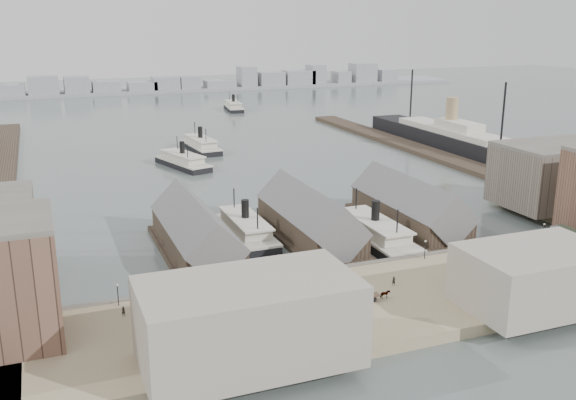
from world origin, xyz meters
name	(u,v)px	position (x,y,z in m)	size (l,w,h in m)	color
ground	(342,266)	(0.00, 0.00, 0.00)	(900.00, 900.00, 0.00)	#4A5554
quay	(392,300)	(0.00, -20.00, 1.00)	(180.00, 30.00, 2.00)	gray
seawall	(353,270)	(0.00, -5.20, 1.15)	(180.00, 1.20, 2.30)	#59544C
east_wharf	(425,151)	(78.00, 90.00, 0.80)	(10.00, 180.00, 1.60)	#2D231C
ferry_shed_west	(196,234)	(-26.00, 16.88, 4.64)	(14.00, 42.00, 12.60)	#2D231C
ferry_shed_center	(309,221)	(0.00, 16.88, 4.64)	(14.00, 42.00, 12.60)	#2D231C
ferry_shed_east	(409,209)	(26.00, 16.88, 4.64)	(14.00, 42.00, 12.60)	#2D231C
warehouse_east_back	(555,176)	(68.00, 15.00, 9.50)	(28.00, 20.00, 15.00)	#60564C
street_bldg_center	(535,277)	(20.00, -32.00, 7.00)	(24.00, 16.00, 10.00)	gray
street_bldg_west	(249,321)	(-30.00, -32.00, 8.00)	(30.00, 16.00, 12.00)	gray
lamp_post_far_w	(118,291)	(-45.00, -7.00, 4.71)	(0.44, 0.44, 3.92)	black
lamp_post_near_w	(285,266)	(-15.00, -7.00, 4.71)	(0.44, 0.44, 3.92)	black
lamp_post_near_e	(425,246)	(15.00, -7.00, 4.71)	(0.44, 0.44, 3.92)	black
lamp_post_far_e	(544,229)	(45.00, -7.00, 4.71)	(0.44, 0.44, 3.92)	black
far_shore	(120,87)	(-2.07, 334.14, 3.91)	(500.00, 40.00, 15.72)	gray
ferry_docked_west	(246,229)	(-13.00, 23.34, 2.27)	(8.13, 27.10, 9.68)	black
ferry_docked_east	(375,232)	(13.00, 10.01, 2.43)	(8.69, 28.98, 10.35)	black
ferry_open_near	(183,161)	(-10.64, 100.42, 2.18)	(15.18, 27.25, 9.32)	black
ferry_open_mid	(201,145)	(1.80, 125.89, 2.27)	(10.46, 27.70, 9.68)	black
ferry_open_far	(234,106)	(45.22, 227.68, 2.14)	(11.01, 26.41, 9.15)	black
ocean_steamer	(450,138)	(92.00, 94.35, 4.23)	(13.47, 98.46, 19.69)	black
tram	(574,241)	(46.41, -14.15, 3.97)	(3.03, 10.88, 3.85)	black
horse_cart_left	(205,313)	(-32.57, -16.57, 2.78)	(4.48, 3.86, 1.52)	black
horse_cart_center	(380,295)	(-2.80, -20.73, 2.77)	(4.77, 1.51, 1.46)	black
horse_cart_right	(493,288)	(17.22, -25.25, 2.78)	(4.78, 2.64, 1.51)	black
pedestrian_0	(123,311)	(-44.74, -11.24, 2.83)	(0.61, 0.44, 1.66)	black
pedestrian_1	(171,335)	(-39.11, -22.06, 2.80)	(0.78, 0.61, 1.61)	black
pedestrian_2	(267,283)	(-19.36, -9.05, 2.82)	(1.07, 0.61, 1.65)	black
pedestrian_3	(301,328)	(-20.16, -27.10, 2.83)	(0.97, 0.41, 1.66)	black
pedestrian_4	(341,290)	(-8.23, -16.47, 2.84)	(0.83, 0.54, 1.69)	black
pedestrian_5	(394,281)	(2.45, -16.34, 2.83)	(0.61, 0.44, 1.67)	black
pedestrian_6	(496,253)	(28.73, -11.58, 2.86)	(0.83, 0.65, 1.72)	black
pedestrian_7	(548,282)	(27.88, -26.97, 2.87)	(1.13, 0.65, 1.74)	black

